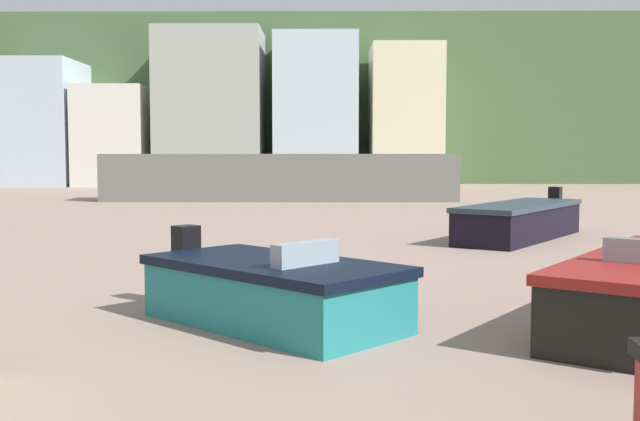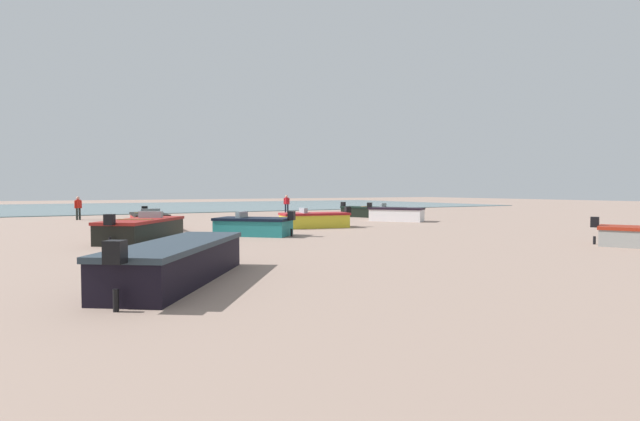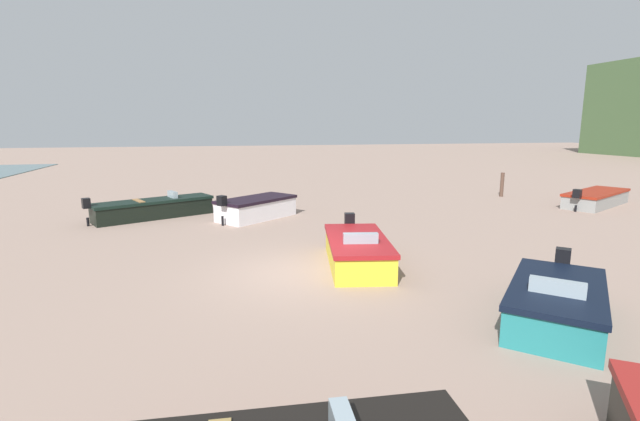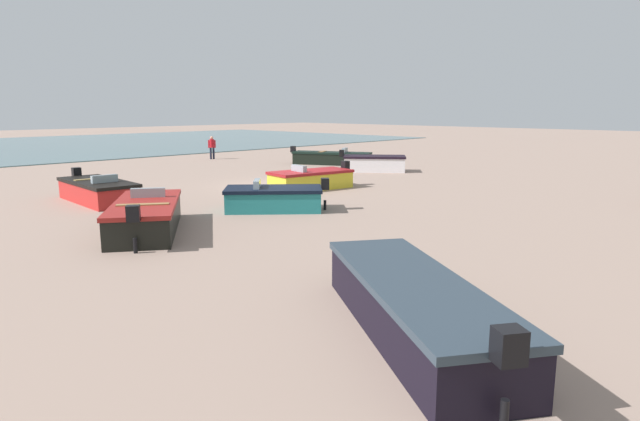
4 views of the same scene
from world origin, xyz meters
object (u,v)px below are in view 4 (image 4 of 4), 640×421
at_px(boat_white_3, 374,163).
at_px(boat_red_7, 98,191).
at_px(boat_black_0, 331,158).
at_px(boat_black_1, 414,306).
at_px(beach_walker_foreground, 212,146).
at_px(boat_teal_5, 274,199).
at_px(boat_yellow_6, 311,179).
at_px(boat_black_2, 146,216).

relative_size(boat_white_3, boat_red_7, 0.82).
distance_m(boat_black_0, boat_black_1, 26.59).
distance_m(boat_white_3, beach_walker_foreground, 13.17).
height_order(boat_black_0, boat_teal_5, boat_teal_5).
bearing_deg(boat_red_7, boat_yellow_6, 160.61).
bearing_deg(boat_black_0, beach_walker_foreground, -96.32).
xyz_separation_m(boat_black_0, boat_yellow_6, (8.46, 6.55, 0.01)).
distance_m(boat_white_3, boat_teal_5, 12.95).
relative_size(boat_red_7, beach_walker_foreground, 2.83).
bearing_deg(boat_black_2, boat_black_1, -59.31).
distance_m(boat_white_3, boat_yellow_6, 7.68).
bearing_deg(boat_black_1, boat_teal_5, 94.54).
xyz_separation_m(boat_black_1, boat_black_2, (-0.74, -9.82, -0.00)).
bearing_deg(boat_white_3, boat_yellow_6, -21.79).
bearing_deg(boat_black_0, boat_red_7, -15.28).
bearing_deg(beach_walker_foreground, boat_black_0, -39.78).
bearing_deg(boat_white_3, boat_red_7, -43.13).
distance_m(boat_black_1, boat_white_3, 22.83).
bearing_deg(boat_black_0, boat_black_2, 1.24).
bearing_deg(beach_walker_foreground, boat_red_7, -108.27).
height_order(boat_black_1, boat_teal_5, boat_black_1).
bearing_deg(boat_black_1, beach_walker_foreground, 95.06).
height_order(boat_white_3, boat_yellow_6, boat_white_3).
height_order(boat_teal_5, boat_red_7, boat_red_7).
xyz_separation_m(boat_black_0, boat_red_7, (16.60, 3.09, 0.01)).
height_order(boat_black_1, boat_yellow_6, boat_black_1).
xyz_separation_m(boat_black_0, boat_teal_5, (13.07, 9.29, 0.00)).
distance_m(boat_black_0, boat_white_3, 4.47).
bearing_deg(boat_teal_5, boat_yellow_6, -16.00).
xyz_separation_m(boat_teal_5, beach_walker_foreground, (-10.00, -17.96, 0.53)).
distance_m(boat_black_2, beach_walker_foreground, 23.18).
relative_size(boat_black_2, boat_white_3, 1.30).
bearing_deg(boat_yellow_6, beach_walker_foreground, -9.25).
height_order(boat_black_0, boat_red_7, boat_red_7).
height_order(boat_black_2, boat_red_7, boat_black_2).
xyz_separation_m(boat_white_3, boat_yellow_6, (7.35, 2.21, -0.03)).
bearing_deg(boat_black_2, boat_teal_5, 33.27).
bearing_deg(boat_white_3, beach_walker_foreground, -119.96).
xyz_separation_m(boat_red_7, beach_walker_foreground, (-13.53, -11.77, 0.52)).
bearing_deg(boat_red_7, boat_black_0, -165.83).
distance_m(boat_black_2, boat_teal_5, 4.82).
xyz_separation_m(boat_black_2, beach_walker_foreground, (-14.82, -17.82, 0.50)).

